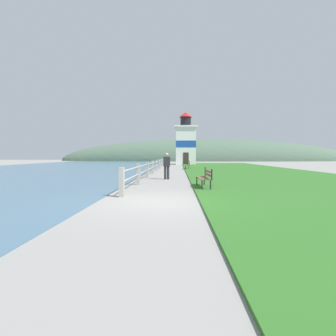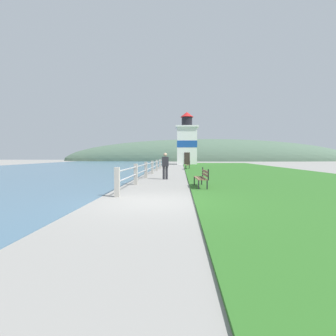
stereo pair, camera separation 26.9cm
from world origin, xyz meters
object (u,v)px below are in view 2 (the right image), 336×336
object	(u,v)px
park_bench_near	(202,177)
lighthouse	(187,142)
park_bench_midway	(188,164)
person_strolling	(165,165)

from	to	relation	value
park_bench_near	lighthouse	world-z (taller)	lighthouse
park_bench_midway	lighthouse	world-z (taller)	lighthouse
park_bench_midway	person_strolling	world-z (taller)	person_strolling
park_bench_midway	person_strolling	size ratio (longest dim) A/B	1.06
person_strolling	park_bench_near	bearing A→B (deg)	-163.53
park_bench_near	park_bench_midway	distance (m)	16.75
park_bench_near	person_strolling	size ratio (longest dim) A/B	1.12
park_bench_near	person_strolling	distance (m)	4.84
park_bench_near	person_strolling	bearing A→B (deg)	-68.55
lighthouse	park_bench_near	bearing A→B (deg)	-90.06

